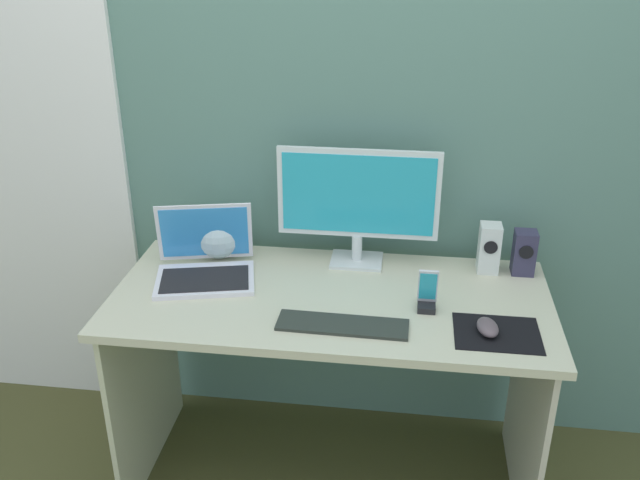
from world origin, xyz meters
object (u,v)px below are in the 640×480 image
object	(u,v)px
monitor	(358,201)
laptop	(205,263)
mouse	(488,327)
phone_in_dock	(427,296)
speaker_near_monitor	(489,248)
fishbowl	(219,234)
speaker_right	(524,253)
keyboard_external	(342,325)

from	to	relation	value
monitor	laptop	distance (m)	0.56
mouse	phone_in_dock	xyz separation A→B (m)	(-0.18, 0.12, 0.03)
speaker_near_monitor	monitor	bearing A→B (deg)	179.32
mouse	speaker_near_monitor	bearing A→B (deg)	76.01
laptop	fishbowl	bearing A→B (deg)	87.96
speaker_right	fishbowl	distance (m)	1.06
fishbowl	mouse	world-z (taller)	fishbowl
speaker_right	speaker_near_monitor	distance (m)	0.12
keyboard_external	speaker_near_monitor	bearing A→B (deg)	43.88
phone_in_dock	keyboard_external	bearing A→B (deg)	-151.79
laptop	phone_in_dock	world-z (taller)	laptop
monitor	speaker_right	bearing A→B (deg)	-0.55
laptop	phone_in_dock	size ratio (longest dim) A/B	2.72
keyboard_external	mouse	world-z (taller)	mouse
laptop	fishbowl	world-z (taller)	laptop
speaker_right	mouse	size ratio (longest dim) A/B	1.54
speaker_right	phone_in_dock	distance (m)	0.43
monitor	laptop	xyz separation A→B (m)	(-0.50, -0.17, -0.19)
fishbowl	keyboard_external	bearing A→B (deg)	-40.59
speaker_near_monitor	fishbowl	size ratio (longest dim) A/B	0.98
speaker_near_monitor	laptop	distance (m)	0.96
speaker_near_monitor	laptop	xyz separation A→B (m)	(-0.95, -0.17, -0.04)
monitor	phone_in_dock	distance (m)	0.42
fishbowl	phone_in_dock	size ratio (longest dim) A/B	1.28
laptop	phone_in_dock	xyz separation A→B (m)	(0.74, -0.12, 0.00)
phone_in_dock	speaker_near_monitor	bearing A→B (deg)	54.12
speaker_near_monitor	laptop	bearing A→B (deg)	-170.12
monitor	phone_in_dock	bearing A→B (deg)	-50.47
speaker_right	laptop	size ratio (longest dim) A/B	0.41
monitor	speaker_near_monitor	distance (m)	0.47
mouse	phone_in_dock	distance (m)	0.21
speaker_near_monitor	keyboard_external	size ratio (longest dim) A/B	0.44
phone_in_dock	mouse	bearing A→B (deg)	-33.50
speaker_near_monitor	mouse	size ratio (longest dim) A/B	1.72
speaker_near_monitor	laptop	world-z (taller)	laptop
fishbowl	laptop	bearing A→B (deg)	-92.04
laptop	keyboard_external	size ratio (longest dim) A/B	0.96
keyboard_external	mouse	size ratio (longest dim) A/B	3.92
fishbowl	keyboard_external	world-z (taller)	fishbowl
speaker_right	mouse	bearing A→B (deg)	-110.37
monitor	speaker_right	size ratio (longest dim) A/B	3.58
speaker_near_monitor	speaker_right	bearing A→B (deg)	-0.03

